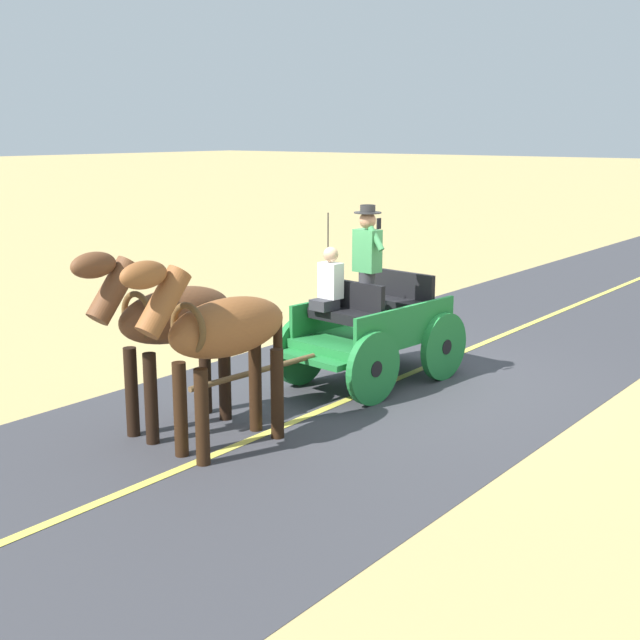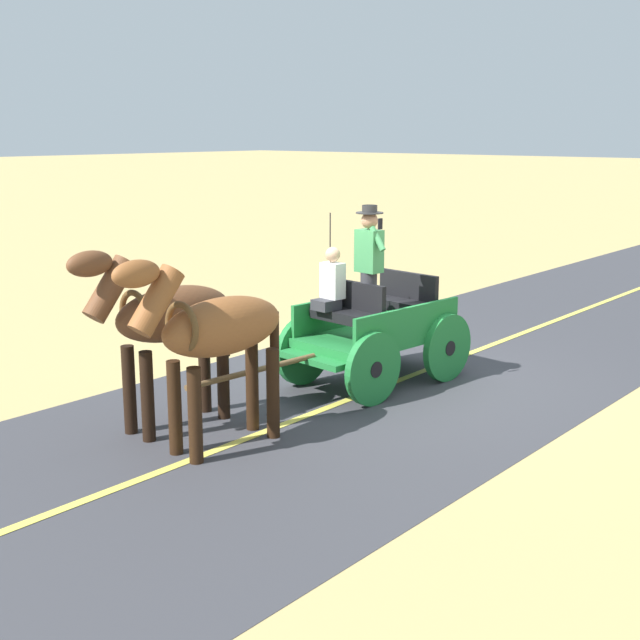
% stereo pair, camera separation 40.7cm
% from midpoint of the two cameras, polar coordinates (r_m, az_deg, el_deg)
% --- Properties ---
extents(ground_plane, '(200.00, 200.00, 0.00)m').
position_cam_midpoint_polar(ground_plane, '(11.98, 4.19, -4.07)').
color(ground_plane, tan).
extents(road_surface, '(5.38, 160.00, 0.01)m').
position_cam_midpoint_polar(road_surface, '(11.98, 4.19, -4.05)').
color(road_surface, '#38383D').
rests_on(road_surface, ground).
extents(road_centre_stripe, '(0.12, 160.00, 0.00)m').
position_cam_midpoint_polar(road_centre_stripe, '(11.97, 4.19, -4.03)').
color(road_centre_stripe, '#DBCC4C').
rests_on(road_centre_stripe, road_surface).
extents(horse_drawn_carriage, '(1.63, 4.52, 2.50)m').
position_cam_midpoint_polar(horse_drawn_carriage, '(11.61, 2.38, -0.42)').
color(horse_drawn_carriage, '#1E7233').
rests_on(horse_drawn_carriage, ground).
extents(horse_near_side, '(0.69, 2.14, 2.21)m').
position_cam_midpoint_polar(horse_near_side, '(9.13, -8.01, -0.88)').
color(horse_near_side, brown).
rests_on(horse_near_side, ground).
extents(horse_off_side, '(0.67, 2.14, 2.21)m').
position_cam_midpoint_polar(horse_off_side, '(9.84, -11.33, -0.01)').
color(horse_off_side, brown).
rests_on(horse_off_side, ground).
extents(traffic_cone, '(0.32, 0.32, 0.50)m').
position_cam_midpoint_polar(traffic_cone, '(14.97, 0.88, 0.36)').
color(traffic_cone, orange).
rests_on(traffic_cone, ground).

